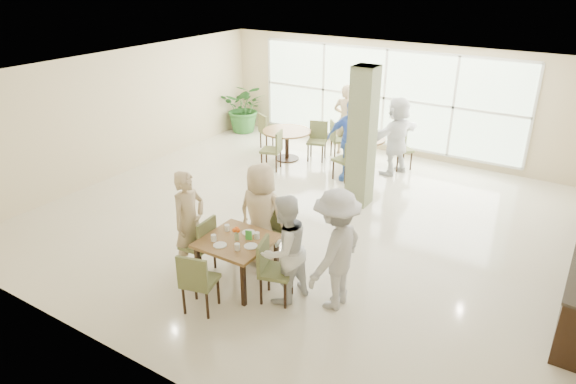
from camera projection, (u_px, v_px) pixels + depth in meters
The scene contains 19 objects.
ground at pixel (312, 220), 9.87m from camera, with size 10.00×10.00×0.00m, color beige.
room_shell at pixel (314, 136), 9.17m from camera, with size 10.00×10.00×10.00m.
window_bank at pixel (384, 98), 12.98m from camera, with size 7.00×0.04×7.00m.
column at pixel (362, 138), 10.03m from camera, with size 0.45×0.45×2.80m, color #6F7954.
main_table at pixel (237, 245), 7.70m from camera, with size 1.01×1.01×0.75m.
round_table_left at pixel (287, 136), 12.71m from camera, with size 1.20×1.20×0.75m.
round_table_right at pixel (363, 146), 12.17m from camera, with size 1.03×1.03×0.75m.
chairs_main_table at pixel (236, 257), 7.74m from camera, with size 2.00×2.12×0.95m.
chairs_table_left at pixel (286, 141), 12.77m from camera, with size 2.05×1.79×0.95m.
chairs_table_right at pixel (362, 149), 12.19m from camera, with size 2.20×1.93×0.95m.
tabletop_clutter at pixel (237, 237), 7.62m from camera, with size 0.74×0.73×0.21m.
potted_plant at pixel (245, 108), 14.76m from camera, with size 1.28×1.28×1.42m, color #2B6628.
teen_left at pixel (189, 222), 7.98m from camera, with size 0.61×0.40×1.68m, color #C9AF86.
teen_far at pixel (261, 214), 8.21m from camera, with size 0.83×0.46×1.71m, color #C9AF86.
teen_right at pixel (284, 249), 7.26m from camera, with size 0.80×0.62×1.65m, color white.
teen_standing at pixel (336, 250), 7.10m from camera, with size 1.16×0.67×1.80m, color #B7B7BA.
adult_a at pixel (350, 140), 11.38m from camera, with size 1.08×0.62×1.85m, color #4676D4.
adult_b at pixel (396, 136), 11.73m from camera, with size 1.68×0.73×1.82m, color white.
adult_standing at pixel (346, 120), 12.95m from camera, with size 0.66×0.43×1.80m, color #C9AF86.
Camera 1 is at (4.29, -7.68, 4.54)m, focal length 32.00 mm.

